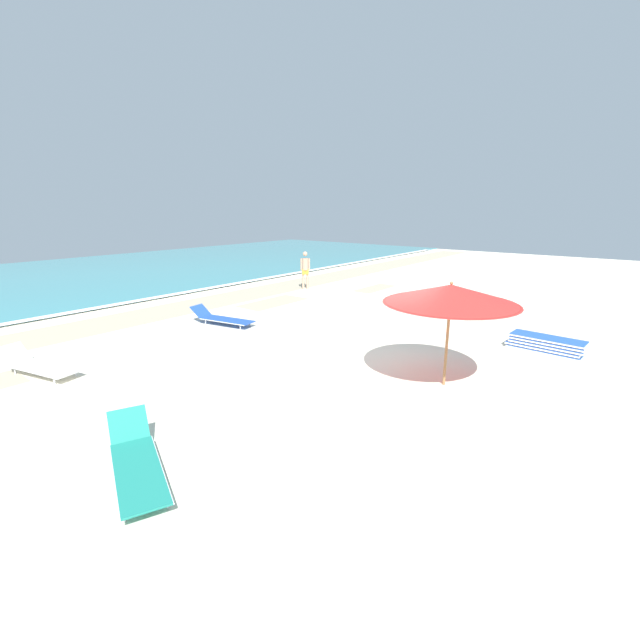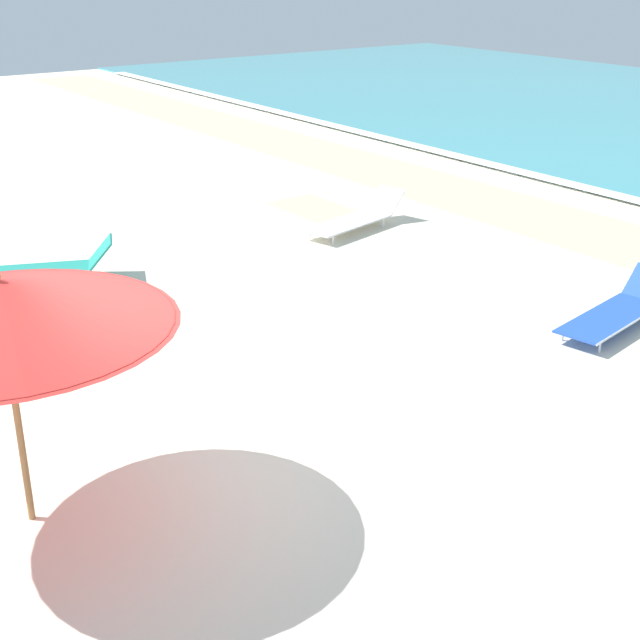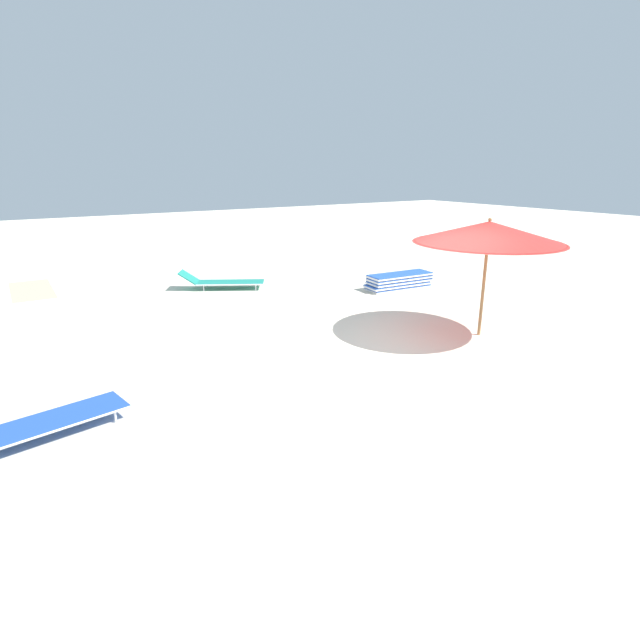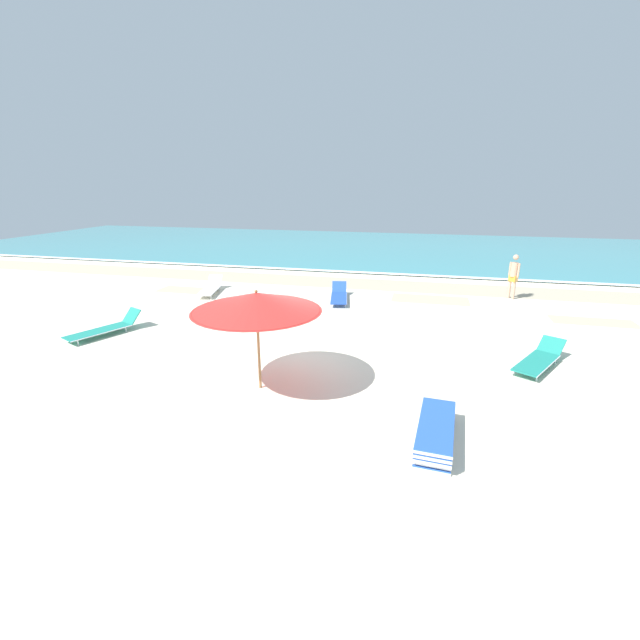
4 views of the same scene
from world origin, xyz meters
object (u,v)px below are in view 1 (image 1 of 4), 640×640
(beach_umbrella, at_px, (451,294))
(sun_lounger_under_umbrella, at_px, (136,461))
(beachgoer_wading_adult, at_px, (305,268))
(sun_lounger_near_water_left, at_px, (38,365))
(sun_lounger_beside_umbrella, at_px, (440,306))
(lounger_stack, at_px, (546,344))
(sun_lounger_near_water_right, at_px, (222,318))

(beach_umbrella, bearing_deg, sun_lounger_under_umbrella, 159.52)
(sun_lounger_under_umbrella, distance_m, beachgoer_wading_adult, 14.76)
(beach_umbrella, height_order, sun_lounger_near_water_left, beach_umbrella)
(sun_lounger_under_umbrella, bearing_deg, sun_lounger_beside_umbrella, 25.68)
(beach_umbrella, relative_size, sun_lounger_near_water_left, 1.23)
(lounger_stack, distance_m, beachgoer_wading_adult, 11.39)
(sun_lounger_near_water_left, distance_m, beachgoer_wading_adult, 12.24)
(beach_umbrella, xyz_separation_m, sun_lounger_near_water_right, (0.24, 7.75, -1.80))
(sun_lounger_near_water_left, bearing_deg, sun_lounger_near_water_right, -12.11)
(sun_lounger_under_umbrella, bearing_deg, sun_lounger_near_water_right, 65.24)
(sun_lounger_under_umbrella, height_order, beachgoer_wading_adult, beachgoer_wading_adult)
(sun_lounger_beside_umbrella, xyz_separation_m, sun_lounger_near_water_right, (-6.13, 4.97, 0.00))
(beach_umbrella, height_order, sun_lounger_under_umbrella, beach_umbrella)
(lounger_stack, relative_size, sun_lounger_near_water_right, 0.84)
(sun_lounger_beside_umbrella, bearing_deg, beachgoer_wading_adult, 116.28)
(sun_lounger_beside_umbrella, xyz_separation_m, sun_lounger_near_water_left, (-11.59, 4.87, 0.01))
(lounger_stack, bearing_deg, sun_lounger_near_water_left, 139.64)
(beach_umbrella, xyz_separation_m, beachgoer_wading_adult, (6.83, 9.68, -1.01))
(sun_lounger_beside_umbrella, distance_m, sun_lounger_near_water_right, 7.89)
(beachgoer_wading_adult, bearing_deg, sun_lounger_under_umbrella, 75.05)
(sun_lounger_beside_umbrella, distance_m, sun_lounger_near_water_left, 12.57)
(beach_umbrella, relative_size, beachgoer_wading_adult, 1.58)
(lounger_stack, height_order, beachgoer_wading_adult, beachgoer_wading_adult)
(beach_umbrella, height_order, lounger_stack, beach_umbrella)
(sun_lounger_near_water_left, relative_size, beachgoer_wading_adult, 1.29)
(lounger_stack, bearing_deg, beachgoer_wading_adult, 78.83)
(sun_lounger_under_umbrella, bearing_deg, sun_lounger_near_water_left, 106.15)
(beach_umbrella, bearing_deg, sun_lounger_near_water_left, 124.31)
(sun_lounger_beside_umbrella, bearing_deg, sun_lounger_near_water_left, -172.71)
(sun_lounger_beside_umbrella, height_order, sun_lounger_near_water_right, sun_lounger_near_water_right)
(sun_lounger_near_water_right, bearing_deg, beach_umbrella, -102.32)
(sun_lounger_beside_umbrella, bearing_deg, sun_lounger_near_water_right, 171.04)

